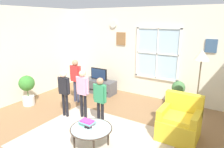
# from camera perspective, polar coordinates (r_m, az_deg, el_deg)

# --- Properties ---
(ground_plane) EXTENTS (6.45, 6.33, 0.02)m
(ground_plane) POSITION_cam_1_polar(r_m,az_deg,el_deg) (4.39, -6.85, -17.54)
(ground_plane) COLOR olive
(back_wall) EXTENTS (5.85, 0.17, 2.70)m
(back_wall) POSITION_cam_1_polar(r_m,az_deg,el_deg) (6.31, 9.83, 5.76)
(back_wall) COLOR silver
(back_wall) RESTS_ON ground_plane
(area_rug) EXTENTS (2.82, 2.25, 0.01)m
(area_rug) POSITION_cam_1_polar(r_m,az_deg,el_deg) (4.31, -4.72, -17.93)
(area_rug) COLOR #C6B29E
(area_rug) RESTS_ON ground_plane
(tv_stand) EXTENTS (1.11, 0.47, 0.43)m
(tv_stand) POSITION_cam_1_polar(r_m,az_deg,el_deg) (6.73, -3.64, -3.44)
(tv_stand) COLOR #4C4C51
(tv_stand) RESTS_ON ground_plane
(television) EXTENTS (0.59, 0.08, 0.39)m
(television) POSITION_cam_1_polar(r_m,az_deg,el_deg) (6.61, -3.71, 0.02)
(television) COLOR #4C4C4C
(television) RESTS_ON tv_stand
(armchair) EXTENTS (0.76, 0.74, 0.87)m
(armchair) POSITION_cam_1_polar(r_m,az_deg,el_deg) (4.47, 18.33, -12.67)
(armchair) COLOR yellow
(armchair) RESTS_ON ground_plane
(coffee_table) EXTENTS (0.79, 0.79, 0.41)m
(coffee_table) POSITION_cam_1_polar(r_m,az_deg,el_deg) (3.92, -5.82, -15.07)
(coffee_table) COLOR #99B2B7
(coffee_table) RESTS_ON ground_plane
(book_stack) EXTENTS (0.28, 0.19, 0.10)m
(book_stack) POSITION_cam_1_polar(r_m,az_deg,el_deg) (4.00, -6.95, -13.35)
(book_stack) COLOR #35C88A
(book_stack) RESTS_ON coffee_table
(cup) EXTENTS (0.08, 0.08, 0.09)m
(cup) POSITION_cam_1_polar(r_m,az_deg,el_deg) (3.79, -4.99, -15.05)
(cup) COLOR white
(cup) RESTS_ON coffee_table
(remote_near_books) EXTENTS (0.08, 0.15, 0.02)m
(remote_near_books) POSITION_cam_1_polar(r_m,az_deg,el_deg) (3.95, -6.75, -14.29)
(remote_near_books) COLOR black
(remote_near_books) RESTS_ON coffee_table
(remote_near_cup) EXTENTS (0.10, 0.14, 0.02)m
(remote_near_cup) POSITION_cam_1_polar(r_m,az_deg,el_deg) (3.91, -5.94, -14.57)
(remote_near_cup) COLOR black
(remote_near_cup) RESTS_ON coffee_table
(person_pink_shirt) EXTENTS (0.36, 0.16, 1.20)m
(person_pink_shirt) POSITION_cam_1_polar(r_m,az_deg,el_deg) (4.92, -8.16, -4.01)
(person_pink_shirt) COLOR black
(person_pink_shirt) RESTS_ON ground_plane
(person_green_shirt) EXTENTS (0.34, 0.16, 1.13)m
(person_green_shirt) POSITION_cam_1_polar(r_m,az_deg,el_deg) (4.51, -3.31, -6.23)
(person_green_shirt) COLOR black
(person_green_shirt) RESTS_ON ground_plane
(person_black_shirt) EXTENTS (0.35, 0.16, 1.16)m
(person_black_shirt) POSITION_cam_1_polar(r_m,az_deg,el_deg) (5.09, -13.20, -3.94)
(person_black_shirt) COLOR black
(person_black_shirt) RESTS_ON ground_plane
(person_red_shirt) EXTENTS (0.38, 0.17, 1.25)m
(person_red_shirt) POSITION_cam_1_polar(r_m,az_deg,el_deg) (5.89, -10.09, -0.54)
(person_red_shirt) COLOR #333851
(person_red_shirt) RESTS_ON ground_plane
(potted_plant_by_window) EXTENTS (0.36, 0.36, 0.75)m
(potted_plant_by_window) POSITION_cam_1_polar(r_m,az_deg,el_deg) (5.83, 17.91, -5.38)
(potted_plant_by_window) COLOR silver
(potted_plant_by_window) RESTS_ON ground_plane
(potted_plant_corner) EXTENTS (0.43, 0.43, 0.85)m
(potted_plant_corner) POSITION_cam_1_polar(r_m,az_deg,el_deg) (6.14, -22.59, -3.55)
(potted_plant_corner) COLOR silver
(potted_plant_corner) RESTS_ON ground_plane
(floor_lamp) EXTENTS (0.32, 0.32, 1.74)m
(floor_lamp) POSITION_cam_1_polar(r_m,az_deg,el_deg) (4.70, 23.60, 2.83)
(floor_lamp) COLOR black
(floor_lamp) RESTS_ON ground_plane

